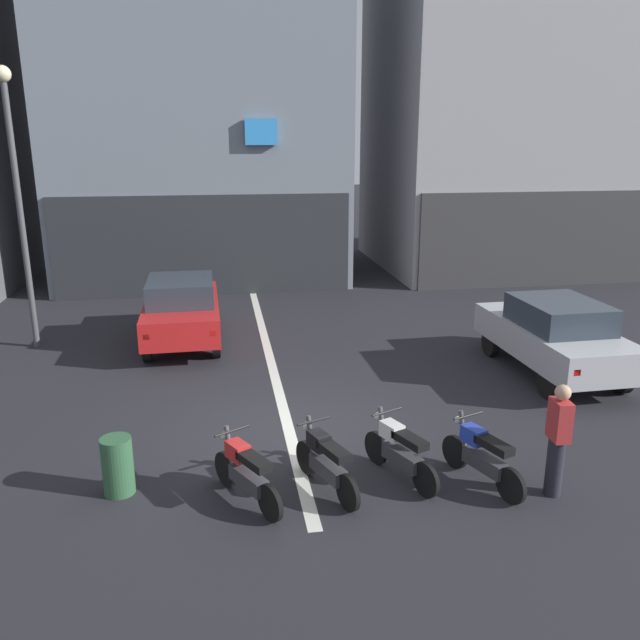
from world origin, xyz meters
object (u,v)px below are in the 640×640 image
at_px(motorcycle_red_row_leftmost, 246,472).
at_px(person_by_motorcycles, 558,440).
at_px(motorcycle_blue_row_right_mid, 482,455).
at_px(motorcycle_black_row_left_mid, 326,461).
at_px(car_red_crossing_near, 182,308).
at_px(car_silver_parked_kerbside, 554,334).
at_px(street_lamp, 16,182).
at_px(trash_bin, 118,466).
at_px(motorcycle_white_row_centre, 400,450).

xyz_separation_m(motorcycle_red_row_leftmost, person_by_motorcycles, (4.31, -0.51, 0.40)).
xyz_separation_m(motorcycle_red_row_leftmost, motorcycle_blue_row_right_mid, (3.41, -0.07, 0.00)).
xyz_separation_m(motorcycle_black_row_left_mid, motorcycle_blue_row_right_mid, (2.27, -0.19, 0.00)).
height_order(car_red_crossing_near, car_silver_parked_kerbside, same).
height_order(street_lamp, trash_bin, street_lamp).
xyz_separation_m(motorcycle_black_row_left_mid, motorcycle_white_row_centre, (1.14, 0.15, 0.00)).
height_order(car_silver_parked_kerbside, motorcycle_red_row_leftmost, car_silver_parked_kerbside).
relative_size(car_red_crossing_near, trash_bin, 4.86).
xyz_separation_m(motorcycle_white_row_centre, trash_bin, (-4.06, 0.26, -0.03)).
bearing_deg(motorcycle_red_row_leftmost, motorcycle_white_row_centre, 6.69).
relative_size(motorcycle_black_row_left_mid, trash_bin, 1.86).
distance_m(motorcycle_red_row_leftmost, trash_bin, 1.86).
bearing_deg(motorcycle_white_row_centre, car_red_crossing_near, 115.52).
xyz_separation_m(car_red_crossing_near, motorcycle_blue_row_right_mid, (4.59, -7.57, -0.43)).
relative_size(car_red_crossing_near, motorcycle_blue_row_right_mid, 2.60).
distance_m(motorcycle_white_row_centre, trash_bin, 4.07).
distance_m(car_red_crossing_near, motorcycle_white_row_centre, 8.02).
bearing_deg(car_red_crossing_near, motorcycle_white_row_centre, -64.48).
bearing_deg(motorcycle_blue_row_right_mid, person_by_motorcycles, -26.08).
height_order(car_red_crossing_near, person_by_motorcycles, person_by_motorcycles).
bearing_deg(motorcycle_red_row_leftmost, car_silver_parked_kerbside, 30.76).
bearing_deg(motorcycle_black_row_left_mid, motorcycle_white_row_centre, 7.60).
distance_m(car_silver_parked_kerbside, motorcycle_black_row_left_mid, 6.86).
bearing_deg(street_lamp, motorcycle_black_row_left_mid, -52.59).
xyz_separation_m(car_silver_parked_kerbside, motorcycle_black_row_left_mid, (-5.62, -3.91, -0.43)).
relative_size(person_by_motorcycles, trash_bin, 1.96).
xyz_separation_m(street_lamp, motorcycle_black_row_left_mid, (5.84, -7.63, -3.48)).
xyz_separation_m(car_red_crossing_near, car_silver_parked_kerbside, (7.93, -3.47, 0.00)).
height_order(car_red_crossing_near, street_lamp, street_lamp).
relative_size(motorcycle_red_row_leftmost, trash_bin, 1.76).
bearing_deg(motorcycle_red_row_leftmost, motorcycle_blue_row_right_mid, -1.21).
bearing_deg(motorcycle_black_row_left_mid, car_red_crossing_near, 107.41).
height_order(street_lamp, motorcycle_red_row_leftmost, street_lamp).
bearing_deg(car_red_crossing_near, street_lamp, 175.91).
bearing_deg(person_by_motorcycles, street_lamp, 137.50).
height_order(car_silver_parked_kerbside, street_lamp, street_lamp).
distance_m(street_lamp, motorcycle_white_row_centre, 10.80).
bearing_deg(street_lamp, motorcycle_blue_row_right_mid, -43.95).
height_order(motorcycle_red_row_leftmost, motorcycle_white_row_centre, same).
bearing_deg(trash_bin, car_silver_parked_kerbside, 22.26).
bearing_deg(street_lamp, person_by_motorcycles, -42.50).
bearing_deg(motorcycle_white_row_centre, street_lamp, 133.00).
bearing_deg(trash_bin, person_by_motorcycles, -9.67).
distance_m(car_silver_parked_kerbside, motorcycle_red_row_leftmost, 7.87).
height_order(street_lamp, person_by_motorcycles, street_lamp).
xyz_separation_m(car_red_crossing_near, person_by_motorcycles, (5.49, -8.01, -0.03)).
bearing_deg(car_red_crossing_near, motorcycle_blue_row_right_mid, -58.76).
relative_size(motorcycle_red_row_leftmost, motorcycle_black_row_left_mid, 0.94).
bearing_deg(street_lamp, motorcycle_red_row_leftmost, -58.76).
xyz_separation_m(motorcycle_red_row_leftmost, motorcycle_black_row_left_mid, (1.14, 0.12, 0.00)).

